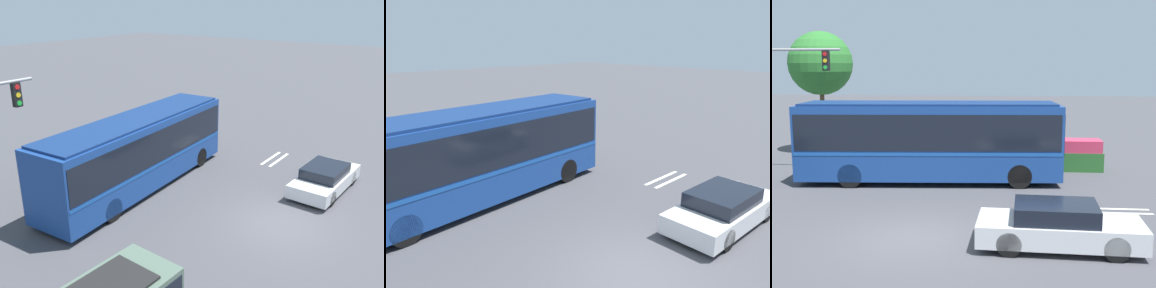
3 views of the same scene
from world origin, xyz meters
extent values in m
plane|color=#444449|center=(0.00, 0.00, 0.00)|extent=(140.00, 140.00, 0.00)
cube|color=navy|center=(-0.57, 6.97, 1.80)|extent=(11.19, 3.25, 3.09)
cube|color=black|center=(-0.57, 6.97, 2.29)|extent=(10.98, 3.27, 1.48)
cube|color=#194C9E|center=(-0.57, 6.97, 1.43)|extent=(11.09, 3.27, 0.14)
cube|color=black|center=(4.96, 7.35, 2.17)|extent=(0.21, 2.11, 1.73)
cube|color=navy|center=(-0.57, 6.97, 3.39)|extent=(10.74, 3.02, 0.10)
cylinder|color=black|center=(3.10, 8.32, 0.50)|extent=(1.02, 0.37, 1.00)
cylinder|color=black|center=(3.25, 6.14, 0.50)|extent=(1.02, 0.37, 1.00)
cylinder|color=black|center=(-3.85, 7.84, 0.50)|extent=(1.02, 0.37, 1.00)
cylinder|color=black|center=(-3.69, 5.65, 0.50)|extent=(1.02, 0.37, 1.00)
cube|color=silver|center=(4.17, -0.35, 0.49)|extent=(4.56, 2.02, 0.60)
cube|color=black|center=(4.06, -0.35, 1.02)|extent=(2.31, 1.71, 0.47)
cylinder|color=black|center=(5.60, 0.40, 0.34)|extent=(0.69, 0.25, 0.68)
cylinder|color=black|center=(5.53, -1.22, 0.34)|extent=(0.69, 0.25, 0.68)
cylinder|color=black|center=(2.86, 0.51, 0.34)|extent=(0.69, 0.25, 0.68)
cylinder|color=black|center=(2.79, -1.11, 0.34)|extent=(0.69, 0.25, 0.68)
cube|color=black|center=(-5.51, 8.29, 5.20)|extent=(0.30, 0.22, 0.90)
cylinder|color=red|center=(-5.51, 8.17, 5.50)|extent=(0.18, 0.02, 0.18)
cylinder|color=yellow|center=(-5.51, 8.17, 5.20)|extent=(0.18, 0.02, 0.18)
cylinder|color=green|center=(-5.51, 8.17, 4.90)|extent=(0.18, 0.02, 0.18)
cube|color=#286028|center=(3.86, 10.02, 0.45)|extent=(6.86, 1.30, 0.90)
cube|color=#CC3351|center=(3.86, 10.02, 1.19)|extent=(6.72, 1.23, 0.57)
cube|color=silver|center=(6.49, 2.99, 0.01)|extent=(2.40, 0.16, 0.01)
cube|color=silver|center=(6.48, 3.48, 0.01)|extent=(2.40, 0.16, 0.01)
camera|label=1|loc=(-13.99, -5.72, 8.55)|focal=39.09mm
camera|label=2|loc=(-6.97, -4.97, 5.85)|focal=34.92mm
camera|label=3|loc=(2.67, -13.16, 4.93)|focal=44.94mm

